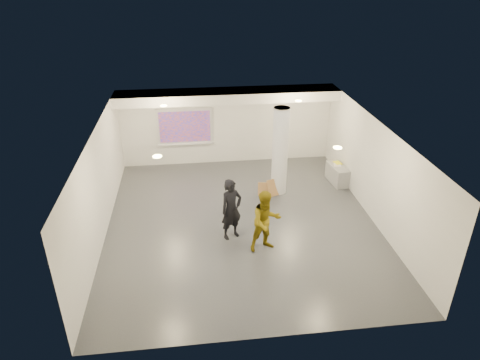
{
  "coord_description": "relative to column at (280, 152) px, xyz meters",
  "views": [
    {
      "loc": [
        -1.38,
        -10.89,
        7.08
      ],
      "look_at": [
        0.0,
        0.4,
        1.25
      ],
      "focal_mm": 32.0,
      "sensor_mm": 36.0,
      "label": 1
    }
  ],
  "objects": [
    {
      "name": "wall_front",
      "position": [
        -1.5,
        -6.3,
        0.0
      ],
      "size": [
        8.0,
        0.01,
        3.0
      ],
      "primitive_type": "cube",
      "color": "silver",
      "rests_on": "floor"
    },
    {
      "name": "credenza",
      "position": [
        2.22,
        0.44,
        -1.18
      ],
      "size": [
        0.57,
        1.14,
        0.64
      ],
      "primitive_type": "cube",
      "rotation": [
        0.0,
        0.0,
        0.1
      ],
      "color": "gray",
      "rests_on": "floor"
    },
    {
      "name": "soffit_band",
      "position": [
        -1.5,
        2.15,
        1.32
      ],
      "size": [
        8.0,
        1.1,
        0.36
      ],
      "primitive_type": "cube",
      "color": "white",
      "rests_on": "ceiling"
    },
    {
      "name": "floor",
      "position": [
        -1.5,
        -1.8,
        -1.5
      ],
      "size": [
        8.0,
        9.0,
        0.01
      ],
      "primitive_type": "cube",
      "color": "#3B3E43",
      "rests_on": "ground"
    },
    {
      "name": "downlight_nw",
      "position": [
        -3.7,
        0.7,
        1.48
      ],
      "size": [
        0.22,
        0.22,
        0.02
      ],
      "primitive_type": "cylinder",
      "color": "#FFED88",
      "rests_on": "ceiling"
    },
    {
      "name": "downlight_sw",
      "position": [
        -3.7,
        -3.3,
        1.48
      ],
      "size": [
        0.22,
        0.22,
        0.02
      ],
      "primitive_type": "cylinder",
      "color": "#FFED88",
      "rests_on": "ceiling"
    },
    {
      "name": "wall_left",
      "position": [
        -5.5,
        -1.8,
        0.0
      ],
      "size": [
        0.01,
        9.0,
        3.0
      ],
      "primitive_type": "cube",
      "color": "silver",
      "rests_on": "floor"
    },
    {
      "name": "downlight_ne",
      "position": [
        0.7,
        0.7,
        1.48
      ],
      "size": [
        0.22,
        0.22,
        0.02
      ],
      "primitive_type": "cylinder",
      "color": "#FFED88",
      "rests_on": "ceiling"
    },
    {
      "name": "downlight_se",
      "position": [
        0.7,
        -3.3,
        1.48
      ],
      "size": [
        0.22,
        0.22,
        0.02
      ],
      "primitive_type": "cylinder",
      "color": "#FFED88",
      "rests_on": "ceiling"
    },
    {
      "name": "wall_back",
      "position": [
        -1.5,
        2.7,
        0.0
      ],
      "size": [
        8.0,
        0.01,
        3.0
      ],
      "primitive_type": "cube",
      "color": "silver",
      "rests_on": "floor"
    },
    {
      "name": "wall_right",
      "position": [
        2.5,
        -1.8,
        0.0
      ],
      "size": [
        0.01,
        9.0,
        3.0
      ],
      "primitive_type": "cube",
      "color": "silver",
      "rests_on": "floor"
    },
    {
      "name": "man",
      "position": [
        -1.02,
        -3.18,
        -0.61
      ],
      "size": [
        1.0,
        0.86,
        1.77
      ],
      "primitive_type": "imported",
      "rotation": [
        0.0,
        0.0,
        0.25
      ],
      "color": "olive",
      "rests_on": "floor"
    },
    {
      "name": "column",
      "position": [
        0.0,
        0.0,
        0.0
      ],
      "size": [
        0.52,
        0.52,
        3.0
      ],
      "primitive_type": "cylinder",
      "color": "silver",
      "rests_on": "floor"
    },
    {
      "name": "cardboard_front",
      "position": [
        -0.53,
        -0.22,
        -1.26
      ],
      "size": [
        0.45,
        0.2,
        0.48
      ],
      "primitive_type": "cube",
      "rotation": [
        -0.17,
        0.0,
        -0.16
      ],
      "color": "#A17341",
      "rests_on": "floor"
    },
    {
      "name": "projection_screen",
      "position": [
        -3.1,
        2.65,
        0.03
      ],
      "size": [
        2.1,
        0.13,
        1.42
      ],
      "color": "silver",
      "rests_on": "wall_back"
    },
    {
      "name": "postit_pad",
      "position": [
        2.27,
        0.66,
        -0.84
      ],
      "size": [
        0.28,
        0.35,
        0.03
      ],
      "primitive_type": "cube",
      "rotation": [
        0.0,
        0.0,
        0.21
      ],
      "color": "#FFFC1A",
      "rests_on": "credenza"
    },
    {
      "name": "ceiling",
      "position": [
        -1.5,
        -1.8,
        1.5
      ],
      "size": [
        8.0,
        9.0,
        0.01
      ],
      "primitive_type": "cube",
      "color": "silver",
      "rests_on": "floor"
    },
    {
      "name": "woman",
      "position": [
        -1.88,
        -2.49,
        -0.6
      ],
      "size": [
        0.79,
        0.69,
        1.81
      ],
      "primitive_type": "imported",
      "rotation": [
        0.0,
        0.0,
        0.48
      ],
      "color": "black",
      "rests_on": "floor"
    },
    {
      "name": "cardboard_back",
      "position": [
        -0.18,
        -0.22,
        -1.21
      ],
      "size": [
        0.58,
        0.39,
        0.58
      ],
      "primitive_type": "cube",
      "rotation": [
        -0.26,
        0.0,
        0.38
      ],
      "color": "#A17341",
      "rests_on": "floor"
    },
    {
      "name": "papers_stack",
      "position": [
        2.21,
        0.51,
        -0.85
      ],
      "size": [
        0.31,
        0.36,
        0.02
      ],
      "primitive_type": "cube",
      "rotation": [
        0.0,
        0.0,
        -0.24
      ],
      "color": "white",
      "rests_on": "credenza"
    }
  ]
}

